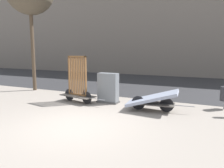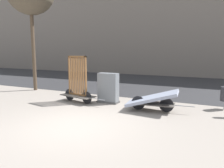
{
  "view_description": "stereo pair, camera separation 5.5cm",
  "coord_description": "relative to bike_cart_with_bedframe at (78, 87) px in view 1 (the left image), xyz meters",
  "views": [
    {
      "loc": [
        3.72,
        -5.31,
        2.29
      ],
      "look_at": [
        0.0,
        2.68,
        0.93
      ],
      "focal_mm": 35.0,
      "sensor_mm": 36.0,
      "label": 1
    },
    {
      "loc": [
        3.77,
        -5.28,
        2.29
      ],
      "look_at": [
        0.0,
        2.68,
        0.93
      ],
      "focal_mm": 35.0,
      "sensor_mm": 36.0,
      "label": 2
    }
  ],
  "objects": [
    {
      "name": "ground_plane",
      "position": [
        1.68,
        -2.68,
        -0.68
      ],
      "size": [
        60.0,
        60.0,
        0.0
      ],
      "primitive_type": "plane",
      "color": "gray"
    },
    {
      "name": "road_strip",
      "position": [
        1.68,
        6.78,
        -0.67
      ],
      "size": [
        56.0,
        9.95,
        0.01
      ],
      "color": "#2D2D30",
      "rests_on": "ground_plane"
    },
    {
      "name": "bike_cart_with_bedframe",
      "position": [
        0.0,
        0.0,
        0.0
      ],
      "size": [
        2.38,
        0.98,
        2.06
      ],
      "rotation": [
        0.0,
        0.0,
        -0.19
      ],
      "color": "#4C4742",
      "rests_on": "ground_plane"
    },
    {
      "name": "bike_cart_with_mattress",
      "position": [
        3.37,
        0.0,
        -0.23
      ],
      "size": [
        2.51,
        1.25,
        0.82
      ],
      "rotation": [
        0.0,
        0.0,
        0.1
      ],
      "color": "#4C4742",
      "rests_on": "ground_plane"
    },
    {
      "name": "utility_cabinet",
      "position": [
        1.27,
        0.48,
        -0.07
      ],
      "size": [
        0.94,
        0.46,
        1.31
      ],
      "color": "#4C4C4C",
      "rests_on": "ground_plane"
    },
    {
      "name": "building_facade",
      "position": [
        1.68,
        13.76,
        4.14
      ],
      "size": [
        48.0,
        4.0,
        9.64
      ],
      "color": "slate",
      "rests_on": "ground_plane"
    }
  ]
}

